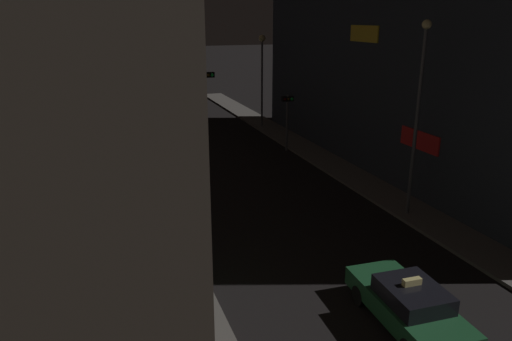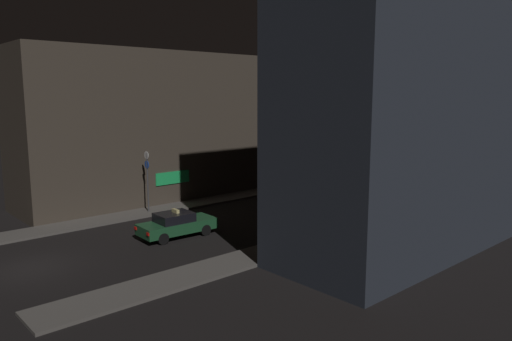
% 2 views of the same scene
% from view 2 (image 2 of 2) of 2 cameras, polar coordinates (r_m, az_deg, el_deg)
% --- Properties ---
extents(ground_plane, '(300.00, 300.00, 0.00)m').
position_cam_2_polar(ground_plane, '(25.39, -25.01, -10.39)').
color(ground_plane, black).
extents(sidewalk_left, '(2.20, 54.75, 0.14)m').
position_cam_2_polar(sidewalk_left, '(43.91, 5.78, -1.56)').
color(sidewalk_left, '#5B5651').
rests_on(sidewalk_left, ground_plane).
extents(sidewalk_right, '(2.20, 54.75, 0.14)m').
position_cam_2_polar(sidewalk_right, '(37.21, 19.27, -3.94)').
color(sidewalk_right, '#5B5651').
rests_on(sidewalk_right, ground_plane).
extents(building_facade_left, '(6.09, 32.81, 11.18)m').
position_cam_2_polar(building_facade_left, '(41.78, -4.49, 5.55)').
color(building_facade_left, '#473D33').
rests_on(building_facade_left, ground_plane).
extents(building_facade_right, '(6.16, 28.06, 17.13)m').
position_cam_2_polar(building_facade_right, '(31.52, 23.76, 9.15)').
color(building_facade_right, '#282D38').
rests_on(building_facade_right, ground_plane).
extents(taxi, '(2.01, 4.53, 1.62)m').
position_cam_2_polar(taxi, '(28.08, -9.32, -6.26)').
color(taxi, '#1E512D').
rests_on(taxi, ground_plane).
extents(far_car, '(2.04, 4.54, 1.42)m').
position_cam_2_polar(far_car, '(50.80, 17.82, 0.25)').
color(far_car, silver).
rests_on(far_car, ground_plane).
extents(traffic_light_overhead, '(4.03, 0.42, 5.66)m').
position_cam_2_polar(traffic_light_overhead, '(42.52, 9.81, 3.44)').
color(traffic_light_overhead, '#47474C').
rests_on(traffic_light_overhead, ground_plane).
extents(traffic_light_left_kerb, '(0.80, 0.42, 3.88)m').
position_cam_2_polar(traffic_light_left_kerb, '(40.68, 4.75, 1.47)').
color(traffic_light_left_kerb, '#47474C').
rests_on(traffic_light_left_kerb, ground_plane).
extents(traffic_light_right_kerb, '(0.80, 0.42, 3.84)m').
position_cam_2_polar(traffic_light_right_kerb, '(38.82, 18.93, 0.61)').
color(traffic_light_right_kerb, '#47474C').
rests_on(traffic_light_right_kerb, ground_plane).
extents(sign_pole_left, '(0.56, 0.10, 4.15)m').
position_cam_2_polar(sign_pole_left, '(33.49, -12.67, -0.58)').
color(sign_pole_left, '#47474C').
rests_on(sign_pole_left, sidewalk_left).
extents(street_lamp_near_block, '(0.40, 0.40, 8.55)m').
position_cam_2_polar(street_lamp_near_block, '(28.00, 8.40, 3.03)').
color(street_lamp_near_block, '#47474C').
rests_on(street_lamp_near_block, sidewalk_right).
extents(street_lamp_far_block, '(0.54, 0.54, 7.31)m').
position_cam_2_polar(street_lamp_far_block, '(44.64, 24.57, 4.54)').
color(street_lamp_far_block, '#47474C').
rests_on(street_lamp_far_block, sidewalk_right).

